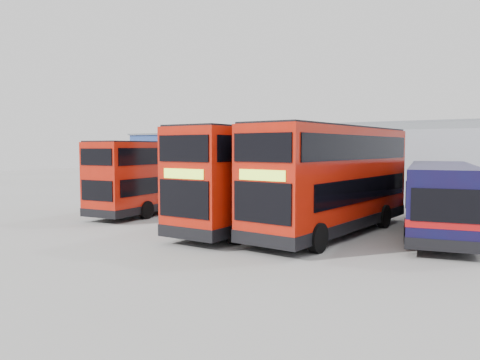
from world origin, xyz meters
TOP-DOWN VIEW (x-y plane):
  - ground_plane at (0.00, 0.00)m, footprint 120.00×120.00m
  - office_block at (-14.00, 17.99)m, footprint 12.30×8.32m
  - maintenance_shed at (8.00, 20.00)m, footprint 30.50×12.00m
  - double_decker_left at (-5.74, 2.47)m, footprint 3.28×10.00m
  - double_decker_centre at (2.08, 1.05)m, footprint 2.92×11.14m
  - double_decker_right at (5.58, 1.53)m, footprint 3.51×11.37m
  - single_decker_blue at (9.58, 4.17)m, footprint 4.78×11.58m
  - panel_van at (-19.35, 12.38)m, footprint 3.31×5.63m

SIDE VIEW (x-z plane):
  - ground_plane at x=0.00m, z-range 0.00..0.00m
  - panel_van at x=-19.35m, z-range 0.14..2.45m
  - single_decker_blue at x=9.58m, z-range -0.01..3.06m
  - double_decker_left at x=-5.74m, z-range -0.01..4.15m
  - double_decker_centre at x=2.08m, z-range -0.01..4.68m
  - double_decker_right at x=5.58m, z-range -0.01..4.73m
  - office_block at x=-14.00m, z-range 0.02..5.14m
  - maintenance_shed at x=8.00m, z-range -0.34..5.55m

